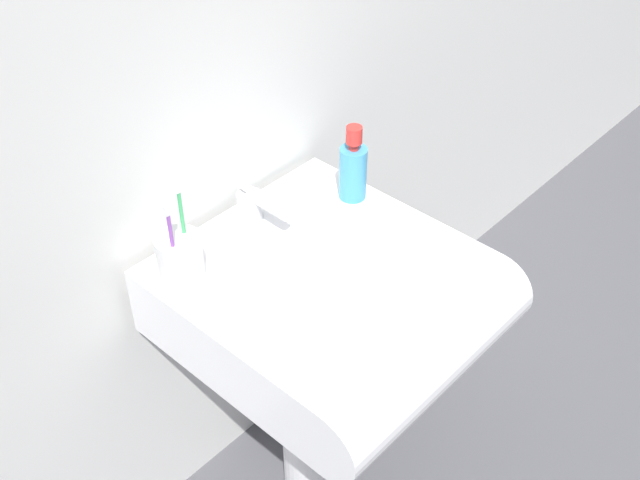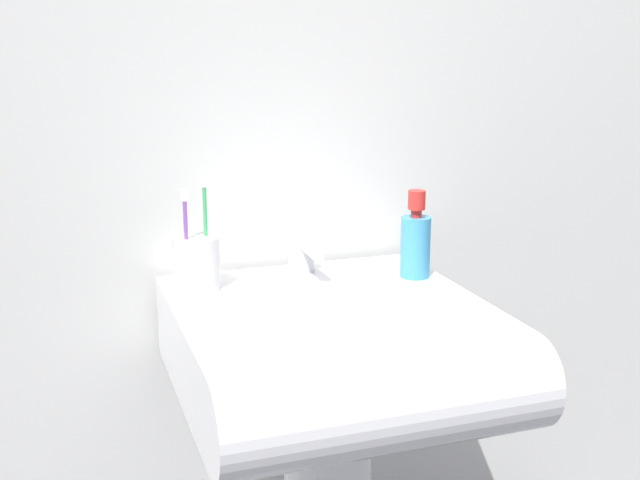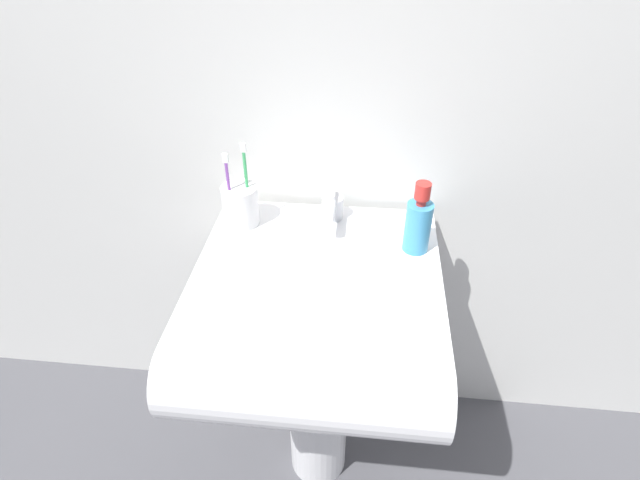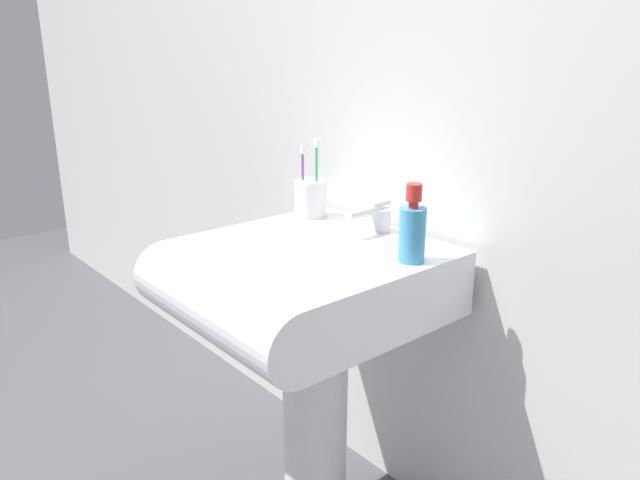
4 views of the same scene
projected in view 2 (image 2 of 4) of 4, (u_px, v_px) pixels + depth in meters
wall_back at (277, 18)px, 1.49m from camera, size 5.00×0.05×2.40m
sink_basin at (339, 355)px, 1.31m from camera, size 0.51×0.55×0.15m
faucet at (304, 254)px, 1.50m from camera, size 0.05×0.13×0.07m
toothbrush_cup at (197, 262)px, 1.41m from camera, size 0.08×0.08×0.20m
soap_bottle at (415, 242)px, 1.47m from camera, size 0.06×0.06×0.16m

